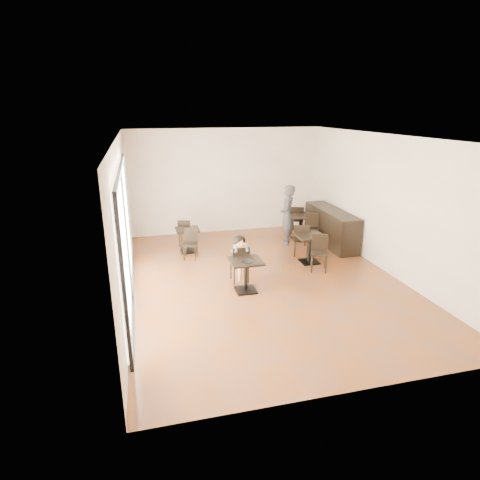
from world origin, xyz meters
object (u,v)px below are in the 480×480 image
object	(u,v)px
child_table	(246,276)
chair_mid_a	(302,240)
chair_back_b	(311,230)
chair_back_a	(297,220)
chair_left_b	(190,244)
adult_patron	(287,215)
chair_mid_b	(319,253)
cafe_table_mid	(310,249)
cafe_table_back	(300,227)
child_chair	(239,263)
child	(239,259)
cafe_table_left	(188,240)
chair_left_a	(185,232)

from	to	relation	value
child_table	chair_mid_a	xyz separation A→B (m)	(2.02, 1.79, 0.08)
chair_mid_a	chair_back_b	size ratio (longest dim) A/B	0.97
chair_back_a	chair_left_b	bearing A→B (deg)	44.67
adult_patron	chair_back_b	world-z (taller)	adult_patron
chair_mid_a	chair_mid_b	distance (m)	1.10
chair_left_b	cafe_table_mid	bearing A→B (deg)	-3.25
cafe_table_back	chair_mid_b	size ratio (longest dim) A/B	0.86
child_chair	child	world-z (taller)	child
child_chair	chair_mid_b	xyz separation A→B (m)	(2.02, 0.14, 0.01)
chair_mid_b	child	bearing A→B (deg)	-153.25
child	cafe_table_back	bearing A→B (deg)	45.33
cafe_table_left	chair_mid_a	bearing A→B (deg)	-19.25
child	chair_back_a	world-z (taller)	child
adult_patron	chair_left_a	xyz separation A→B (m)	(-2.86, 0.56, -0.46)
child_table	chair_back_a	xyz separation A→B (m)	(2.62, 3.64, 0.09)
chair_back_b	chair_mid_a	bearing A→B (deg)	-105.80
cafe_table_mid	chair_mid_b	world-z (taller)	chair_mid_b
adult_patron	cafe_table_mid	world-z (taller)	adult_patron
child_table	chair_left_a	world-z (taller)	chair_left_a
cafe_table_back	chair_mid_a	xyz separation A→B (m)	(-0.50, -1.30, 0.06)
child_table	chair_left_b	size ratio (longest dim) A/B	0.91
adult_patron	cafe_table_mid	xyz separation A→B (m)	(0.04, -1.55, -0.49)
chair_left_a	cafe_table_mid	bearing A→B (deg)	159.97
cafe_table_left	chair_mid_a	world-z (taller)	chair_mid_a
child_table	child_chair	bearing A→B (deg)	90.00
cafe_table_mid	chair_mid_a	size ratio (longest dim) A/B	0.83
chair_left_b	chair_back_b	size ratio (longest dim) A/B	0.88
adult_patron	chair_back_a	distance (m)	1.14
chair_mid_a	chair_left_b	xyz separation A→B (m)	(-2.91, 0.47, -0.04)
chair_back_a	chair_mid_b	bearing A→B (deg)	101.53
cafe_table_mid	cafe_table_back	size ratio (longest dim) A/B	0.97
child	cafe_table_mid	world-z (taller)	child
cafe_table_back	chair_mid_b	world-z (taller)	chair_mid_b
cafe_table_mid	chair_left_b	distance (m)	3.08
child_chair	child	bearing A→B (deg)	-0.00
child	chair_back_b	xyz separation A→B (m)	(2.62, 1.99, -0.09)
chair_left_a	chair_back_a	world-z (taller)	chair_back_a
adult_patron	cafe_table_back	xyz separation A→B (m)	(0.54, 0.30, -0.48)
cafe_table_mid	child_table	bearing A→B (deg)	-148.40
chair_mid_a	chair_back_b	distance (m)	0.97
child	chair_left_a	world-z (taller)	child
child_chair	cafe_table_left	xyz separation A→B (m)	(-0.89, 2.26, -0.10)
child_chair	chair_left_b	bearing A→B (deg)	-62.42
cafe_table_mid	chair_left_a	bearing A→B (deg)	143.96
cafe_table_left	chair_back_b	xyz separation A→B (m)	(3.51, -0.26, 0.12)
child	chair_left_b	world-z (taller)	child
child_chair	chair_left_b	world-z (taller)	child_chair
chair_mid_a	chair_mid_b	bearing A→B (deg)	112.76
child_chair	chair_mid_a	world-z (taller)	chair_mid_a
chair_mid_a	child	bearing A→B (deg)	54.36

